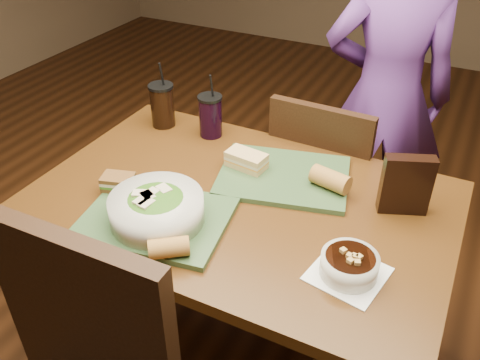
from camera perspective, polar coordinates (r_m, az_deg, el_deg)
The scene contains 15 objects.
ground at distance 2.13m, azimuth -0.00°, elevation -18.56°, with size 6.00×6.00×0.00m, color #381C0B.
dining_table at distance 1.65m, azimuth -0.00°, elevation -4.61°, with size 1.30×0.85×0.75m.
chair_far at distance 2.10m, azimuth 9.11°, elevation -0.76°, with size 0.40×0.40×0.91m.
diner at distance 2.29m, azimuth 16.04°, elevation 8.90°, with size 0.56×0.37×1.53m, color #572B77.
tray_near at distance 1.52m, azimuth -9.41°, elevation -4.30°, with size 0.42×0.32×0.02m, color #334E2B.
tray_far at distance 1.69m, azimuth 4.89°, elevation 0.40°, with size 0.42×0.32×0.02m, color #334E2B.
salad_bowl at distance 1.47m, azimuth -9.36°, elevation -3.03°, with size 0.27×0.27×0.09m.
soup_bowl at distance 1.35m, azimuth 12.17°, elevation -9.31°, with size 0.21×0.21×0.07m.
sandwich_near at distance 1.64m, azimuth -13.50°, elevation -0.23°, with size 0.11×0.09×0.05m.
sandwich_far at distance 1.70m, azimuth 0.72°, elevation 2.27°, with size 0.14×0.09×0.05m.
baguette_near at distance 1.36m, azimuth -7.99°, elevation -7.53°, with size 0.05×0.05×0.11m, color #AD7533.
baguette_far at distance 1.62m, azimuth 10.11°, elevation 0.06°, with size 0.06×0.06×0.12m, color #AD7533.
cup_cola at distance 1.99m, azimuth -8.72°, elevation 8.32°, with size 0.10×0.10×0.26m.
cup_berry at distance 1.90m, azimuth -3.34°, elevation 7.23°, with size 0.09×0.09×0.25m.
chip_bag at distance 1.57m, azimuth 18.14°, elevation -0.53°, with size 0.14×0.04×0.19m, color black.
Camera 1 is at (0.57, -1.15, 1.70)m, focal length 38.00 mm.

